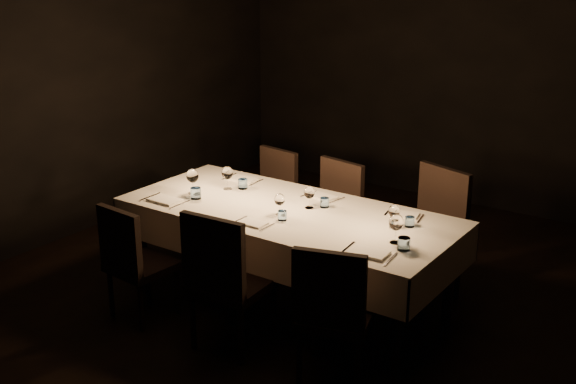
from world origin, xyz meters
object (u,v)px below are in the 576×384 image
Objects in this scene: dining_table at (288,219)px; chair_far_center at (333,211)px; chair_near_right at (333,308)px; chair_far_right at (431,228)px; chair_near_left at (133,257)px; chair_far_left at (271,194)px; chair_near_center at (225,276)px.

chair_far_center reaches higher than dining_table.
chair_far_right is (-0.03, 1.49, 0.04)m from chair_near_right.
chair_near_left is at bearing -116.27° from chair_far_right.
chair_far_right is (1.59, -0.09, 0.06)m from chair_far_left.
dining_table is 2.53× the size of chair_near_center.
chair_far_right is (1.58, 1.61, 0.06)m from chair_near_left.
chair_far_center is at bearing -0.70° from chair_far_left.
dining_table is at bearing -57.88° from chair_near_right.
chair_near_center is 0.98× the size of chair_far_right.
chair_near_left is 0.99× the size of chair_far_left.
chair_near_right is at bearing -36.12° from chair_far_left.
chair_near_left is 0.82m from chair_near_center.
chair_near_center is (0.82, 0.05, 0.05)m from chair_near_left.
chair_near_right is (0.84, -0.73, -0.17)m from dining_table.
chair_far_left is (-1.62, 1.58, -0.02)m from chair_near_right.
chair_far_right is at bearing -105.86° from chair_near_right.
chair_near_left is 0.95× the size of chair_far_center.
dining_table is 2.71× the size of chair_far_center.
chair_far_left is 1.59m from chair_far_right.
chair_near_left is at bearing -103.64° from chair_far_center.
chair_near_left is 1.70m from chair_far_left.
chair_far_right is (0.76, 1.56, 0.01)m from chair_near_center.
chair_far_center reaches higher than chair_near_left.
dining_table is 2.70× the size of chair_near_right.
chair_near_center is at bearing -55.19° from chair_far_left.
chair_far_left reaches higher than chair_near_left.
chair_far_left is at bearing -61.24° from chair_near_right.
chair_far_right reaches higher than chair_near_left.
chair_near_right is at bearing -70.82° from chair_far_right.
dining_table is 2.49× the size of chair_far_right.
chair_near_right is at bearing -170.72° from chair_near_left.
dining_table is 0.76m from chair_far_center.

